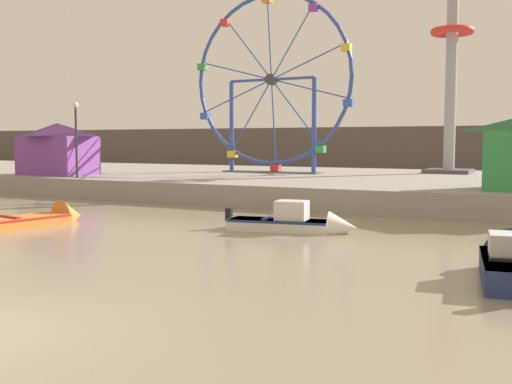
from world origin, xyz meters
The scene contains 8 objects.
quay_promenade centered at (0.00, 27.92, 0.51)m, with size 110.00×19.85×1.03m, color gray.
distant_town_skyline centered at (0.00, 52.31, 2.20)m, with size 140.00×3.00×4.40m, color #564C47.
motorboat_orange_hull centered at (-8.59, 9.99, 0.20)m, with size 2.09×4.37×1.29m.
motorboat_white_red_stripe centered at (0.48, 12.62, 0.30)m, with size 4.61×1.82×1.36m.
ferris_wheel_blue_frame centered at (-8.50, 28.82, 6.68)m, with size 10.78×1.20×11.26m.
drop_tower_steel_tower centered at (1.61, 33.59, 7.31)m, with size 2.80×2.80×13.09m.
carnival_booth_purple_stall centered at (-18.61, 20.64, 2.62)m, with size 4.73×3.01×3.07m.
promenade_lamp_near centered at (-15.53, 18.98, 3.70)m, with size 0.32×0.32×4.12m.
Camera 1 is at (8.50, -6.03, 3.03)m, focal length 42.77 mm.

